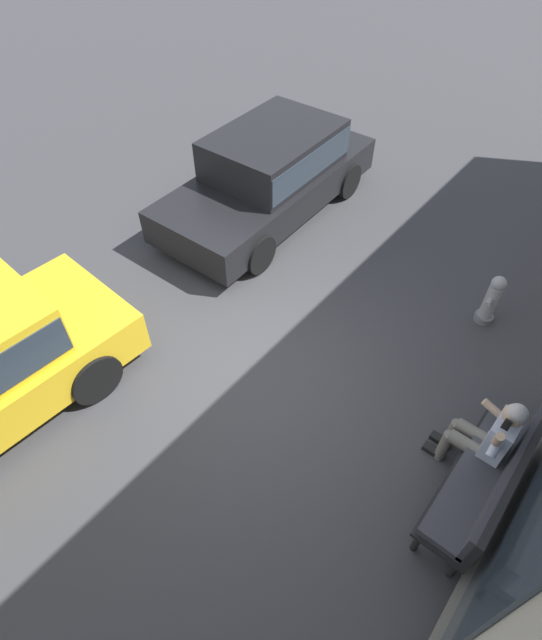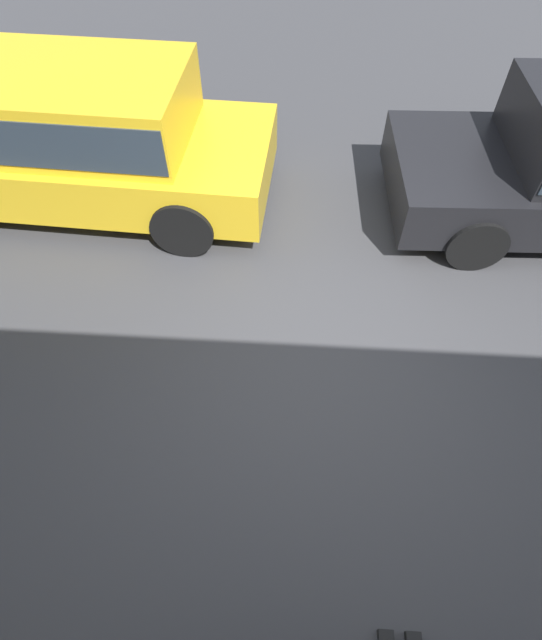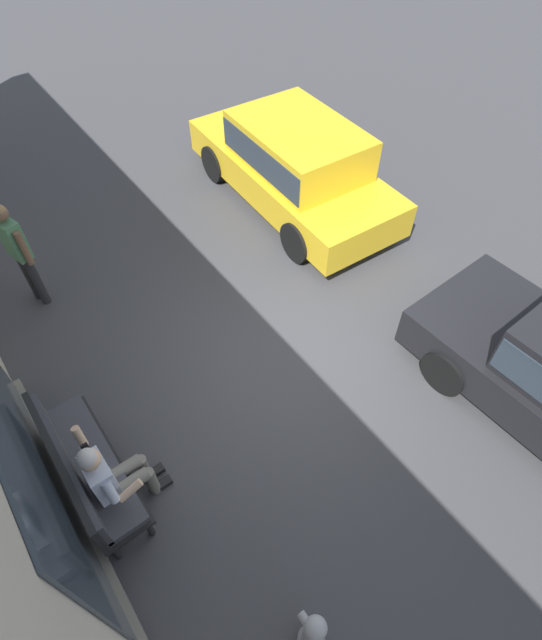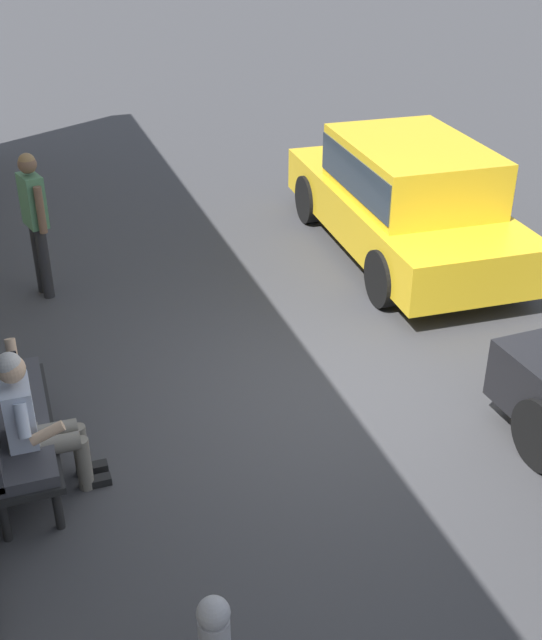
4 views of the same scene
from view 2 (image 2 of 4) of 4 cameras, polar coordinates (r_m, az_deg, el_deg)
ground_plane at (r=4.70m, az=5.53°, el=-4.36°), size 60.00×60.00×0.00m
parked_car_mid at (r=6.20m, az=-20.85°, el=19.20°), size 4.39×2.01×1.53m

